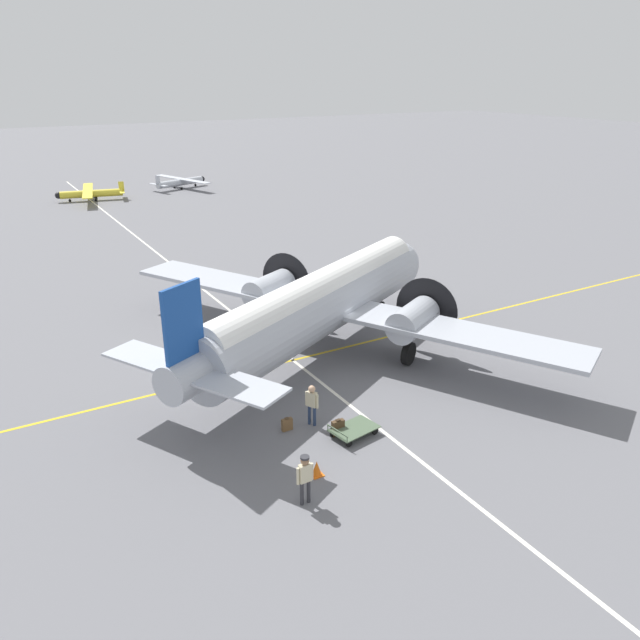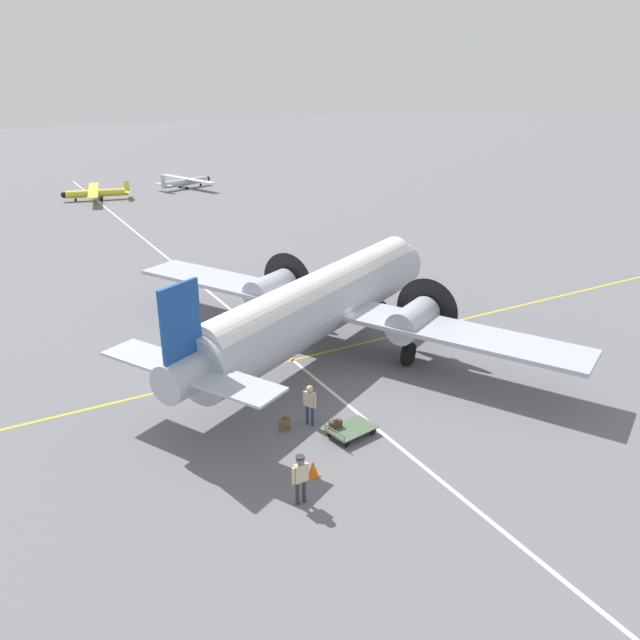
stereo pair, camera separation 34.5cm
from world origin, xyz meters
The scene contains 12 objects.
ground_plane centered at (0.00, 0.00, 0.00)m, with size 300.00×300.00×0.00m, color slate.
apron_line_eastwest centered at (0.00, -0.02, 0.00)m, with size 120.00×0.16×0.01m.
apron_line_northsouth centered at (1.48, 0.00, 0.00)m, with size 0.16×120.00×0.01m.
airliner_main centered at (-0.40, -0.21, 2.61)m, with size 18.86×22.59×6.06m.
crew_foreground centered at (6.10, 9.49, 1.10)m, with size 0.59×0.29×1.75m.
passenger_boarding centered at (3.57, 5.48, 1.04)m, with size 0.35×0.52×1.70m.
suitcase_near_door centered at (4.58, 5.34, 0.25)m, with size 0.42×0.17×0.53m.
suitcase_upright_spare centered at (3.09, 6.60, 0.31)m, with size 0.50×0.19×0.65m.
baggage_cart centered at (2.61, 6.96, 0.28)m, with size 1.91×1.41×0.56m.
light_aircraft_distant centered at (-9.33, -48.01, 0.78)m, with size 7.00×9.13×1.83m.
light_aircraft_taxiing centered at (1.52, -45.68, 0.79)m, with size 7.13×9.45×1.85m.
traffic_cone centered at (5.04, 8.39, 0.25)m, with size 0.41×0.41×0.54m.
Camera 2 is at (13.58, 23.88, 12.73)m, focal length 35.00 mm.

